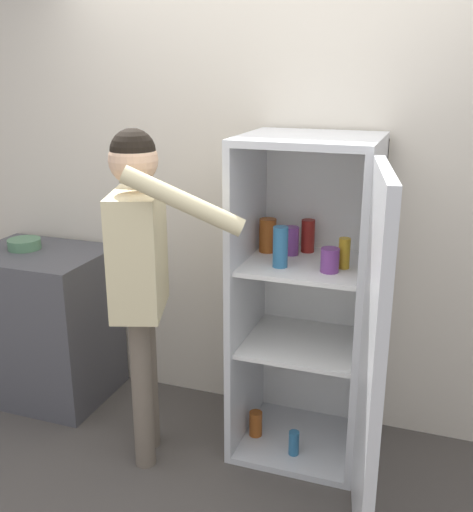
% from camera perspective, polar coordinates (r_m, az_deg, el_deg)
% --- Properties ---
extents(ground_plane, '(12.00, 12.00, 0.00)m').
position_cam_1_polar(ground_plane, '(3.08, -2.09, -22.62)').
color(ground_plane, '#4C4742').
extents(wall_back, '(7.00, 0.06, 2.55)m').
position_cam_1_polar(wall_back, '(3.36, 3.86, 5.28)').
color(wall_back, beige).
rests_on(wall_back, ground_plane).
extents(refrigerator, '(0.83, 1.27, 1.68)m').
position_cam_1_polar(refrigerator, '(2.99, 7.89, -5.13)').
color(refrigerator, silver).
rests_on(refrigerator, ground_plane).
extents(person, '(0.75, 0.52, 1.73)m').
position_cam_1_polar(person, '(2.93, -9.16, -0.04)').
color(person, '#726656').
rests_on(person, ground_plane).
extents(counter, '(0.78, 0.61, 0.94)m').
position_cam_1_polar(counter, '(3.91, -17.83, -6.19)').
color(counter, '#4C4C51').
rests_on(counter, ground_plane).
extents(bowl, '(0.20, 0.20, 0.06)m').
position_cam_1_polar(bowl, '(3.84, -19.56, 1.08)').
color(bowl, '#517F5B').
rests_on(bowl, counter).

